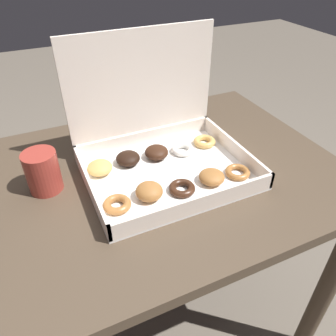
# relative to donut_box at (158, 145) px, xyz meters

# --- Properties ---
(ground_plane) EXTENTS (8.00, 8.00, 0.00)m
(ground_plane) POSITION_rel_donut_box_xyz_m (-0.04, -0.02, -0.81)
(ground_plane) COLOR #6B6054
(dining_table) EXTENTS (1.02, 0.70, 0.75)m
(dining_table) POSITION_rel_donut_box_xyz_m (-0.04, -0.02, -0.19)
(dining_table) COLOR #4C3D2D
(dining_table) RESTS_ON ground_plane
(donut_box) EXTENTS (0.41, 0.33, 0.32)m
(donut_box) POSITION_rel_donut_box_xyz_m (0.00, 0.00, 0.00)
(donut_box) COLOR white
(donut_box) RESTS_ON dining_table
(coffee_mug) EXTENTS (0.08, 0.08, 0.10)m
(coffee_mug) POSITION_rel_donut_box_xyz_m (-0.28, 0.03, -0.01)
(coffee_mug) COLOR #A3382D
(coffee_mug) RESTS_ON dining_table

